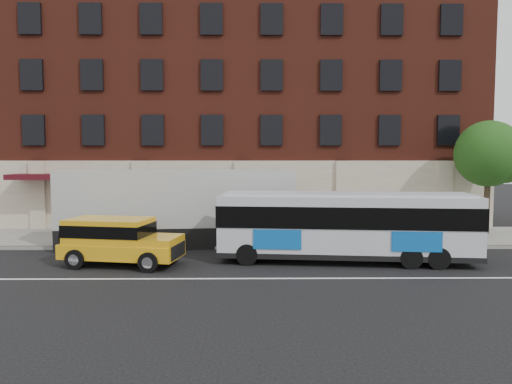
{
  "coord_description": "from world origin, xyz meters",
  "views": [
    {
      "loc": [
        0.54,
        -16.27,
        4.38
      ],
      "look_at": [
        0.77,
        5.5,
        2.76
      ],
      "focal_mm": 33.28,
      "sensor_mm": 36.0,
      "label": 1
    }
  ],
  "objects_px": {
    "city_bus": "(346,224)",
    "sign_pole": "(61,219)",
    "street_tree": "(489,156)",
    "yellow_suv": "(117,238)",
    "shipping_container": "(178,209)"
  },
  "relations": [
    {
      "from": "city_bus",
      "to": "sign_pole",
      "type": "bearing_deg",
      "value": 167.16
    },
    {
      "from": "street_tree",
      "to": "city_bus",
      "type": "distance_m",
      "value": 11.38
    },
    {
      "from": "sign_pole",
      "to": "yellow_suv",
      "type": "distance_m",
      "value": 4.99
    },
    {
      "from": "street_tree",
      "to": "yellow_suv",
      "type": "relative_size",
      "value": 1.22
    },
    {
      "from": "city_bus",
      "to": "shipping_container",
      "type": "xyz_separation_m",
      "value": [
        -7.51,
        3.62,
        0.25
      ]
    },
    {
      "from": "sign_pole",
      "to": "city_bus",
      "type": "distance_m",
      "value": 13.32
    },
    {
      "from": "city_bus",
      "to": "yellow_suv",
      "type": "distance_m",
      "value": 9.4
    },
    {
      "from": "sign_pole",
      "to": "shipping_container",
      "type": "xyz_separation_m",
      "value": [
        5.48,
        0.66,
        0.4
      ]
    },
    {
      "from": "yellow_suv",
      "to": "shipping_container",
      "type": "height_order",
      "value": "shipping_container"
    },
    {
      "from": "shipping_container",
      "to": "yellow_suv",
      "type": "bearing_deg",
      "value": -114.6
    },
    {
      "from": "city_bus",
      "to": "yellow_suv",
      "type": "xyz_separation_m",
      "value": [
        -9.37,
        -0.46,
        -0.51
      ]
    },
    {
      "from": "street_tree",
      "to": "shipping_container",
      "type": "distance_m",
      "value": 16.97
    },
    {
      "from": "sign_pole",
      "to": "city_bus",
      "type": "bearing_deg",
      "value": -12.84
    },
    {
      "from": "city_bus",
      "to": "shipping_container",
      "type": "bearing_deg",
      "value": 154.28
    },
    {
      "from": "yellow_suv",
      "to": "city_bus",
      "type": "bearing_deg",
      "value": 2.81
    }
  ]
}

